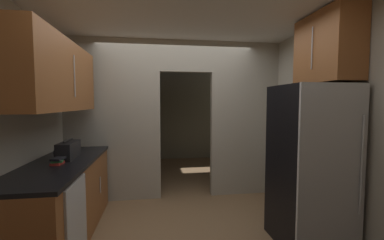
# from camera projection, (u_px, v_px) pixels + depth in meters

# --- Properties ---
(ground) EXTENTS (20.00, 20.00, 0.00)m
(ground) POSITION_uv_depth(u_px,v_px,m) (186.00, 236.00, 2.91)
(ground) COLOR brown
(kitchen_overhead_slab) EXTENTS (3.91, 6.55, 0.06)m
(kitchen_overhead_slab) POSITION_uv_depth(u_px,v_px,m) (182.00, 20.00, 3.11)
(kitchen_overhead_slab) COLOR silver
(kitchen_partition) EXTENTS (3.51, 0.12, 2.59)m
(kitchen_partition) POSITION_uv_depth(u_px,v_px,m) (174.00, 116.00, 4.07)
(kitchen_partition) COLOR #ADA899
(kitchen_partition) RESTS_ON ground
(adjoining_room_shell) EXTENTS (3.51, 2.94, 2.59)m
(adjoining_room_shell) POSITION_uv_depth(u_px,v_px,m) (170.00, 114.00, 6.05)
(adjoining_room_shell) COLOR gray
(adjoining_room_shell) RESTS_ON ground
(kitchen_flank_right) EXTENTS (0.10, 3.78, 2.59)m
(kitchen_flank_right) POSITION_uv_depth(u_px,v_px,m) (370.00, 131.00, 2.48)
(kitchen_flank_right) COLOR #ADA899
(kitchen_flank_right) RESTS_ON ground
(refrigerator) EXTENTS (0.71, 0.74, 1.77)m
(refrigerator) POSITION_uv_depth(u_px,v_px,m) (310.00, 166.00, 2.72)
(refrigerator) COLOR black
(refrigerator) RESTS_ON ground
(lower_cabinet_run) EXTENTS (0.68, 2.01, 0.90)m
(lower_cabinet_run) POSITION_uv_depth(u_px,v_px,m) (62.00, 201.00, 2.83)
(lower_cabinet_run) COLOR brown
(lower_cabinet_run) RESTS_ON ground
(dishwasher) EXTENTS (0.02, 0.56, 0.84)m
(dishwasher) POSITION_uv_depth(u_px,v_px,m) (77.00, 225.00, 2.33)
(dishwasher) COLOR #B7BABC
(dishwasher) RESTS_ON ground
(upper_cabinet_counterside) EXTENTS (0.36, 1.81, 0.78)m
(upper_cabinet_counterside) POSITION_uv_depth(u_px,v_px,m) (57.00, 76.00, 2.74)
(upper_cabinet_counterside) COLOR brown
(upper_cabinet_fridgeside) EXTENTS (0.36, 0.78, 0.77)m
(upper_cabinet_fridgeside) POSITION_uv_depth(u_px,v_px,m) (327.00, 49.00, 2.76)
(upper_cabinet_fridgeside) COLOR brown
(boombox) EXTENTS (0.18, 0.42, 0.23)m
(boombox) POSITION_uv_depth(u_px,v_px,m) (68.00, 150.00, 2.98)
(boombox) COLOR black
(boombox) RESTS_ON lower_cabinet_run
(book_stack) EXTENTS (0.14, 0.17, 0.08)m
(book_stack) POSITION_uv_depth(u_px,v_px,m) (58.00, 161.00, 2.69)
(book_stack) COLOR red
(book_stack) RESTS_ON lower_cabinet_run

